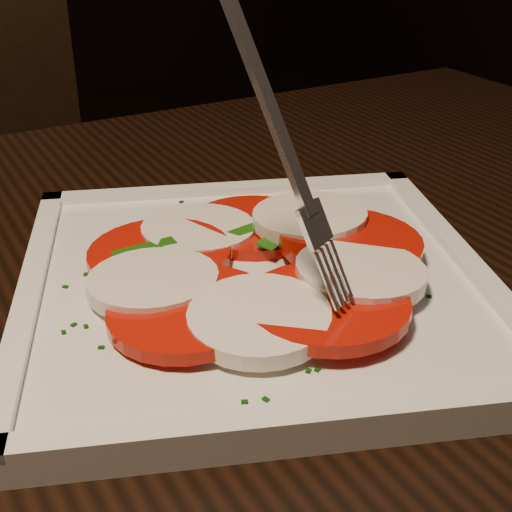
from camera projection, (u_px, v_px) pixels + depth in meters
table at (188, 411)px, 0.52m from camera, size 1.24×0.87×0.75m
plate at (256, 286)px, 0.47m from camera, size 0.40×0.40×0.01m
caprese_salad at (256, 263)px, 0.46m from camera, size 0.24×0.26×0.02m
fork at (263, 135)px, 0.38m from camera, size 0.07×0.10×0.18m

